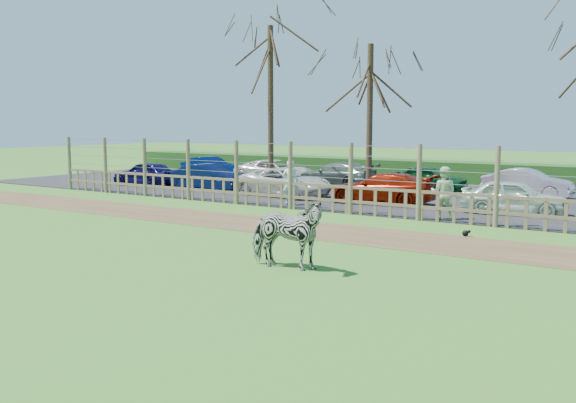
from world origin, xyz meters
The scene contains 21 objects.
ground centered at (0.00, 0.00, 0.00)m, with size 120.00×120.00×0.00m, color #5E9533.
dirt_strip centered at (0.00, 4.50, 0.01)m, with size 34.00×2.80×0.01m, color brown.
asphalt centered at (0.00, 14.50, 0.02)m, with size 44.00×13.00×0.04m, color #232326.
hedge centered at (0.00, 21.50, 0.55)m, with size 46.00×2.00×1.10m, color #1E4716.
fence centered at (0.00, 8.00, 0.80)m, with size 30.16×0.16×2.50m.
tree_left centered at (-6.50, 12.50, 5.62)m, with size 4.80×4.80×7.88m.
tree_mid centered at (-2.00, 13.50, 4.87)m, with size 4.80×4.80×6.83m.
zebra centered at (2.71, -0.18, 0.79)m, with size 0.85×1.87×1.58m, color gray.
visitor_a centered at (-3.00, 8.77, 0.90)m, with size 0.63×0.41×1.72m, color silver.
visitor_b centered at (3.14, 8.53, 0.90)m, with size 0.84×0.65×1.72m, color #CAECB0.
crow centered at (4.74, 5.95, 0.10)m, with size 0.24×0.18×0.20m.
car_0 centered at (-13.07, 11.05, 0.64)m, with size 1.42×3.52×1.20m, color #0F0D44.
car_1 centered at (-9.10, 11.15, 0.64)m, with size 1.27×3.64×1.20m, color #081545.
car_2 centered at (-4.76, 11.09, 0.64)m, with size 1.99×4.32×1.20m, color silver.
car_3 centered at (-0.19, 11.01, 0.64)m, with size 1.68×4.13×1.20m, color maroon.
car_4 centered at (4.81, 10.94, 0.64)m, with size 1.42×3.52×1.20m, color silver.
car_7 centered at (-13.04, 15.95, 0.64)m, with size 1.27×3.64×1.20m, color #04154D.
car_8 centered at (-8.50, 15.80, 0.64)m, with size 1.99×4.32×1.20m, color silver.
car_9 centered at (-4.84, 15.69, 0.64)m, with size 1.68×4.13×1.20m, color #59675B.
car_10 centered at (-0.22, 15.99, 0.64)m, with size 1.42×3.52×1.20m, color #104D23.
car_11 centered at (4.04, 16.28, 0.64)m, with size 1.27×3.64×1.20m, color #BFADC4.
Camera 1 is at (10.31, -11.71, 3.24)m, focal length 40.00 mm.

